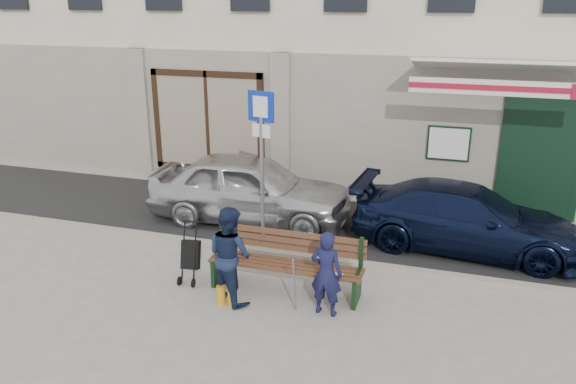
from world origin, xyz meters
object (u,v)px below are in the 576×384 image
at_px(bench, 283,264).
at_px(woman, 230,255).
at_px(parking_sign, 261,144).
at_px(man, 326,273).
at_px(stroller, 190,256).
at_px(car_navy, 466,218).
at_px(car_silver, 250,188).

relative_size(bench, woman, 1.60).
relative_size(parking_sign, man, 2.22).
distance_m(parking_sign, bench, 2.28).
bearing_deg(bench, stroller, -174.71).
bearing_deg(car_navy, car_silver, 92.96).
relative_size(man, woman, 0.86).
height_order(car_silver, woman, woman).
height_order(parking_sign, bench, parking_sign).
distance_m(woman, stroller, 0.98).
height_order(man, woman, woman).
bearing_deg(car_navy, parking_sign, 109.64).
bearing_deg(woman, car_silver, -46.31).
distance_m(bench, man, 0.94).
bearing_deg(parking_sign, car_navy, 29.97).
bearing_deg(stroller, man, -14.72).
xyz_separation_m(bench, man, (0.80, -0.46, 0.18)).
bearing_deg(parking_sign, car_silver, 136.29).
distance_m(car_navy, bench, 3.64).
bearing_deg(man, car_silver, -47.21).
relative_size(car_navy, woman, 2.70).
bearing_deg(man, woman, 7.40).
xyz_separation_m(car_navy, parking_sign, (-3.54, -0.96, 1.34)).
xyz_separation_m(car_navy, bench, (-2.67, -2.47, -0.13)).
relative_size(woman, stroller, 1.51).
distance_m(car_navy, woman, 4.47).
bearing_deg(car_navy, bench, 137.27).
xyz_separation_m(car_silver, parking_sign, (0.66, -1.07, 1.23)).
bearing_deg(parking_sign, bench, -45.10).
xyz_separation_m(parking_sign, man, (1.67, -1.97, -1.28)).
height_order(bench, stroller, stroller).
relative_size(car_silver, bench, 1.70).
height_order(man, stroller, man).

